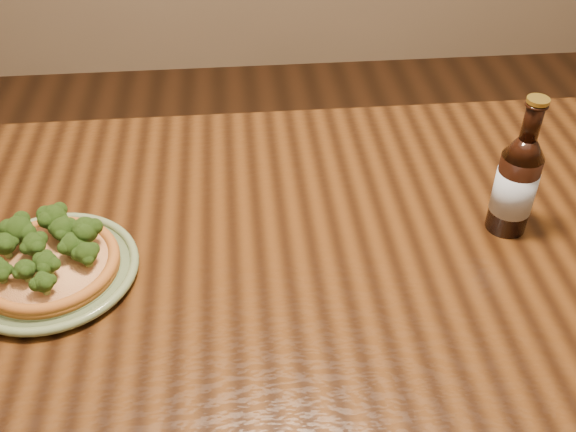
{
  "coord_description": "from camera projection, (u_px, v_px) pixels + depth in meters",
  "views": [
    {
      "loc": [
        -0.01,
        -0.67,
        1.47
      ],
      "look_at": [
        0.07,
        0.12,
        0.82
      ],
      "focal_mm": 42.0,
      "sensor_mm": 36.0,
      "label": 1
    }
  ],
  "objects": [
    {
      "name": "pizza",
      "position": [
        49.0,
        258.0,
        1.01
      ],
      "size": [
        0.21,
        0.21,
        0.07
      ],
      "rotation": [
        0.0,
        0.0,
        -0.37
      ],
      "color": "#AB6426",
      "rests_on": "plate"
    },
    {
      "name": "beer_bottle",
      "position": [
        516.0,
        183.0,
        1.06
      ],
      "size": [
        0.07,
        0.07,
        0.24
      ],
      "rotation": [
        0.0,
        0.0,
        -0.01
      ],
      "color": "black",
      "rests_on": "table"
    },
    {
      "name": "plate",
      "position": [
        51.0,
        270.0,
        1.02
      ],
      "size": [
        0.27,
        0.27,
        0.02
      ],
      "rotation": [
        0.0,
        0.0,
        -0.08
      ],
      "color": "#6A8058",
      "rests_on": "table"
    },
    {
      "name": "table",
      "position": [
        250.0,
        301.0,
        1.11
      ],
      "size": [
        1.6,
        0.9,
        0.75
      ],
      "color": "#41240E",
      "rests_on": "ground"
    }
  ]
}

